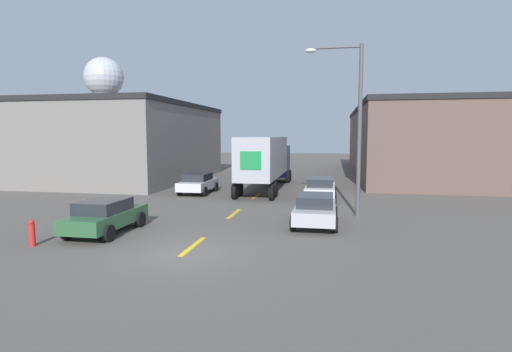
% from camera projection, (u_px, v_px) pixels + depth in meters
% --- Properties ---
extents(ground_plane, '(160.00, 160.00, 0.00)m').
position_uv_depth(ground_plane, '(183.00, 254.00, 13.75)').
color(ground_plane, '#56514C').
extents(road_centerline, '(0.20, 15.06, 0.01)m').
position_uv_depth(road_centerline, '(234.00, 214.00, 20.80)').
color(road_centerline, gold).
rests_on(road_centerline, ground_plane).
extents(warehouse_left, '(12.76, 18.40, 6.95)m').
position_uv_depth(warehouse_left, '(129.00, 142.00, 37.04)').
color(warehouse_left, slate).
rests_on(warehouse_left, ground_plane).
extents(warehouse_right, '(13.54, 29.57, 6.92)m').
position_uv_depth(warehouse_right, '(422.00, 141.00, 41.03)').
color(warehouse_right, brown).
rests_on(warehouse_right, ground_plane).
extents(semi_truck, '(2.73, 12.67, 3.97)m').
position_uv_depth(semi_truck, '(266.00, 158.00, 30.29)').
color(semi_truck, navy).
rests_on(semi_truck, ground_plane).
extents(parked_car_right_near, '(2.01, 4.15, 1.42)m').
position_uv_depth(parked_car_right_near, '(315.00, 209.00, 18.09)').
color(parked_car_right_near, '#B2B2B7').
rests_on(parked_car_right_near, ground_plane).
extents(parked_car_right_mid, '(2.01, 4.15, 1.42)m').
position_uv_depth(parked_car_right_mid, '(320.00, 188.00, 25.11)').
color(parked_car_right_mid, silver).
rests_on(parked_car_right_mid, ground_plane).
extents(parked_car_left_near, '(2.01, 4.15, 1.42)m').
position_uv_depth(parked_car_left_near, '(105.00, 215.00, 16.65)').
color(parked_car_left_near, '#2D5B38').
rests_on(parked_car_left_near, ground_plane).
extents(parked_car_left_far, '(2.01, 4.15, 1.42)m').
position_uv_depth(parked_car_left_far, '(198.00, 183.00, 28.12)').
color(parked_car_left_far, silver).
rests_on(parked_car_left_far, ground_plane).
extents(water_tower, '(5.51, 5.51, 15.16)m').
position_uv_depth(water_tower, '(104.00, 78.00, 57.01)').
color(water_tower, '#47474C').
rests_on(water_tower, ground_plane).
extents(street_lamp, '(2.84, 0.32, 8.52)m').
position_uv_depth(street_lamp, '(353.00, 118.00, 19.73)').
color(street_lamp, '#4C4C51').
rests_on(street_lamp, ground_plane).
extents(fire_hydrant, '(0.22, 0.22, 1.00)m').
position_uv_depth(fire_hydrant, '(32.00, 233.00, 14.70)').
color(fire_hydrant, red).
rests_on(fire_hydrant, ground_plane).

